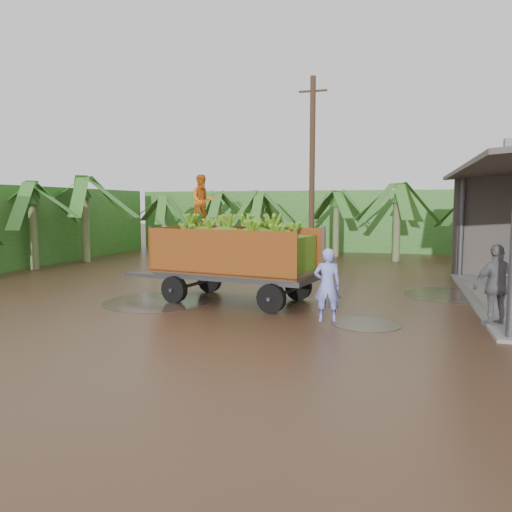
# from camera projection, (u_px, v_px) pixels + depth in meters

# --- Properties ---
(ground) EXTENTS (100.00, 100.00, 0.00)m
(ground) POSITION_uv_depth(u_px,v_px,m) (295.00, 296.00, 15.31)
(ground) COLOR black
(ground) RESTS_ON ground
(hedge_north) EXTENTS (22.00, 3.00, 3.60)m
(hedge_north) POSITION_uv_depth(u_px,v_px,m) (316.00, 220.00, 30.96)
(hedge_north) COLOR #2D661E
(hedge_north) RESTS_ON ground
(hedge_west) EXTENTS (3.00, 18.00, 3.60)m
(hedge_west) POSITION_uv_depth(u_px,v_px,m) (13.00, 226.00, 22.82)
(hedge_west) COLOR #2D661E
(hedge_west) RESTS_ON ground
(banana_trailer) EXTENTS (6.50, 2.99, 3.69)m
(banana_trailer) POSITION_uv_depth(u_px,v_px,m) (236.00, 254.00, 14.32)
(banana_trailer) COLOR #AA5218
(banana_trailer) RESTS_ON ground
(man_blue) EXTENTS (0.71, 0.53, 1.77)m
(man_blue) POSITION_uv_depth(u_px,v_px,m) (327.00, 285.00, 11.91)
(man_blue) COLOR #7F89E8
(man_blue) RESTS_ON ground
(man_grey) EXTENTS (1.21, 0.86, 1.91)m
(man_grey) POSITION_uv_depth(u_px,v_px,m) (497.00, 286.00, 11.35)
(man_grey) COLOR slate
(man_grey) RESTS_ON ground
(utility_pole) EXTENTS (1.20, 0.24, 8.16)m
(utility_pole) POSITION_uv_depth(u_px,v_px,m) (312.00, 173.00, 21.33)
(utility_pole) COLOR #47301E
(utility_pole) RESTS_ON ground
(banana_plants) EXTENTS (23.92, 20.32, 4.21)m
(banana_plants) POSITION_uv_depth(u_px,v_px,m) (205.00, 225.00, 22.82)
(banana_plants) COLOR #2D661E
(banana_plants) RESTS_ON ground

